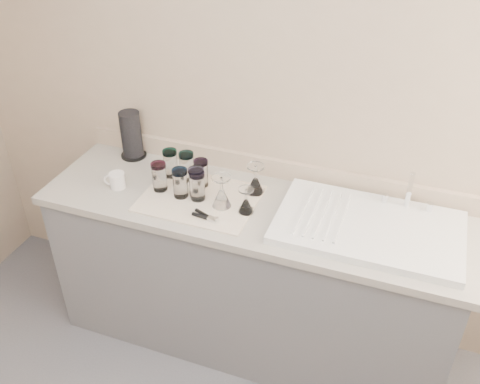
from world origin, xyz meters
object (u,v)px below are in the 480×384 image
at_px(goblet_front_right, 246,204).
at_px(goblet_front_left, 222,196).
at_px(tumbler_teal, 170,163).
at_px(tumbler_extra, 197,186).
at_px(sink_unit, 369,227).
at_px(paper_towel_roll, 131,135).
at_px(goblet_back_right, 255,183).
at_px(can_opener, 206,217).
at_px(tumbler_blue, 180,183).
at_px(tumbler_cyan, 187,166).
at_px(tumbler_magenta, 159,176).
at_px(tumbler_purple, 201,173).
at_px(tumbler_lavender, 197,183).
at_px(white_mug, 117,180).

bearing_deg(goblet_front_right, goblet_front_left, 176.85).
relative_size(tumbler_teal, tumbler_extra, 1.00).
bearing_deg(sink_unit, tumbler_teal, 174.76).
xyz_separation_m(sink_unit, goblet_front_right, (-0.56, -0.07, 0.03)).
height_order(goblet_front_left, paper_towel_roll, paper_towel_roll).
height_order(goblet_back_right, can_opener, goblet_back_right).
bearing_deg(tumbler_extra, tumbler_blue, -175.34).
bearing_deg(tumbler_teal, paper_towel_roll, 157.39).
bearing_deg(tumbler_cyan, tumbler_magenta, -123.04).
relative_size(tumbler_purple, goblet_front_right, 1.11).
distance_m(tumbler_teal, tumbler_lavender, 0.24).
bearing_deg(tumbler_teal, tumbler_purple, -8.55).
bearing_deg(tumbler_teal, sink_unit, -5.24).
relative_size(white_mug, paper_towel_roll, 0.45).
height_order(tumbler_teal, white_mug, tumbler_teal).
distance_m(goblet_back_right, can_opener, 0.32).
distance_m(tumbler_teal, tumbler_magenta, 0.13).
bearing_deg(tumbler_lavender, tumbler_extra, -55.87).
bearing_deg(paper_towel_roll, goblet_back_right, -8.73).
distance_m(tumbler_teal, tumbler_purple, 0.18).
bearing_deg(white_mug, sink_unit, 3.93).
xyz_separation_m(tumbler_teal, tumbler_cyan, (0.09, -0.00, 0.00)).
bearing_deg(tumbler_lavender, goblet_front_left, -12.96).
distance_m(goblet_back_right, paper_towel_roll, 0.75).
xyz_separation_m(tumbler_blue, tumbler_lavender, (0.07, 0.03, 0.00)).
bearing_deg(tumbler_lavender, paper_towel_roll, 153.50).
bearing_deg(tumbler_magenta, tumbler_cyan, 56.96).
relative_size(tumbler_blue, paper_towel_roll, 0.57).
relative_size(tumbler_magenta, goblet_front_right, 1.15).
bearing_deg(paper_towel_roll, tumbler_lavender, -26.50).
relative_size(tumbler_lavender, can_opener, 1.12).
distance_m(tumbler_extra, can_opener, 0.18).
relative_size(goblet_front_right, white_mug, 1.10).
xyz_separation_m(tumbler_blue, can_opener, (0.18, -0.12, -0.07)).
xyz_separation_m(tumbler_blue, goblet_back_right, (0.33, 0.16, -0.02)).
relative_size(tumbler_magenta, can_opener, 1.08).
bearing_deg(sink_unit, tumbler_blue, -176.46).
height_order(sink_unit, tumbler_cyan, sink_unit).
bearing_deg(can_opener, paper_towel_roll, 146.63).
bearing_deg(tumbler_blue, goblet_front_left, -1.76).
bearing_deg(tumbler_blue, can_opener, -34.17).
bearing_deg(goblet_back_right, tumbler_teal, -179.21).
xyz_separation_m(tumbler_purple, white_mug, (-0.39, -0.15, -0.04)).
bearing_deg(goblet_front_right, goblet_back_right, 94.27).
bearing_deg(tumbler_extra, tumbler_lavender, 124.13).
xyz_separation_m(tumbler_purple, goblet_back_right, (0.27, 0.03, -0.02)).
distance_m(tumbler_purple, tumbler_blue, 0.13).
relative_size(tumbler_extra, white_mug, 1.26).
bearing_deg(white_mug, paper_towel_roll, 104.51).
xyz_separation_m(tumbler_lavender, can_opener, (0.11, -0.15, -0.07)).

